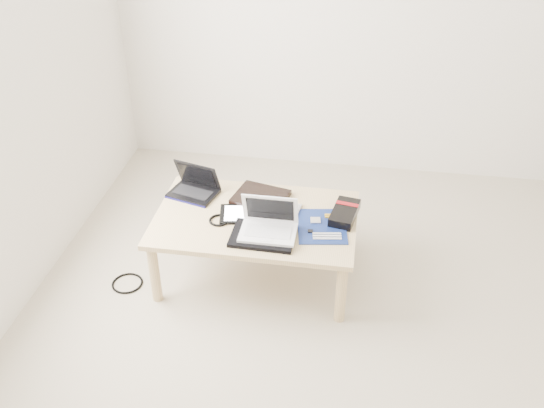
% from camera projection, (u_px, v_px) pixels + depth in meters
% --- Properties ---
extents(ground, '(4.00, 4.00, 0.00)m').
position_uv_depth(ground, '(397.00, 378.00, 2.89)').
color(ground, '#BFB09A').
rests_on(ground, ground).
extents(room_shell, '(4.20, 4.20, 2.70)m').
position_uv_depth(room_shell, '(456.00, 31.00, 1.96)').
color(room_shell, silver).
rests_on(room_shell, ground).
extents(coffee_table, '(1.10, 0.70, 0.40)m').
position_uv_depth(coffee_table, '(256.00, 224.00, 3.34)').
color(coffee_table, '#D5B280').
rests_on(coffee_table, ground).
extents(book, '(0.34, 0.30, 0.03)m').
position_uv_depth(book, '(261.00, 197.00, 3.45)').
color(book, black).
rests_on(book, coffee_table).
extents(netbook, '(0.31, 0.26, 0.19)m').
position_uv_depth(netbook, '(195.00, 187.00, 3.49)').
color(netbook, black).
rests_on(netbook, coffee_table).
extents(tablet, '(0.27, 0.23, 0.01)m').
position_uv_depth(tablet, '(242.00, 214.00, 3.32)').
color(tablet, black).
rests_on(tablet, coffee_table).
extents(remote, '(0.08, 0.21, 0.02)m').
position_uv_depth(remote, '(293.00, 214.00, 3.32)').
color(remote, '#B5B4B9').
rests_on(remote, coffee_table).
extents(neoprene_sleeve, '(0.34, 0.25, 0.02)m').
position_uv_depth(neoprene_sleeve, '(263.00, 236.00, 3.15)').
color(neoprene_sleeve, black).
rests_on(neoprene_sleeve, coffee_table).
extents(white_laptop, '(0.29, 0.21, 0.20)m').
position_uv_depth(white_laptop, '(269.00, 224.00, 3.15)').
color(white_laptop, white).
rests_on(white_laptop, neoprene_sleeve).
extents(motherboard, '(0.30, 0.35, 0.01)m').
position_uv_depth(motherboard, '(322.00, 226.00, 3.23)').
color(motherboard, navy).
rests_on(motherboard, coffee_table).
extents(gpu_box, '(0.17, 0.27, 0.06)m').
position_uv_depth(gpu_box, '(345.00, 213.00, 3.29)').
color(gpu_box, black).
rests_on(gpu_box, coffee_table).
extents(cable_coil, '(0.13, 0.13, 0.01)m').
position_uv_depth(cable_coil, '(219.00, 220.00, 3.27)').
color(cable_coil, black).
rests_on(cable_coil, coffee_table).
extents(floor_cable_coil, '(0.18, 0.18, 0.01)m').
position_uv_depth(floor_cable_coil, '(127.00, 283.00, 3.45)').
color(floor_cable_coil, black).
rests_on(floor_cable_coil, ground).
extents(floor_cable_trail, '(0.15, 0.33, 0.01)m').
position_uv_depth(floor_cable_trail, '(154.00, 277.00, 3.50)').
color(floor_cable_trail, black).
rests_on(floor_cable_trail, ground).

